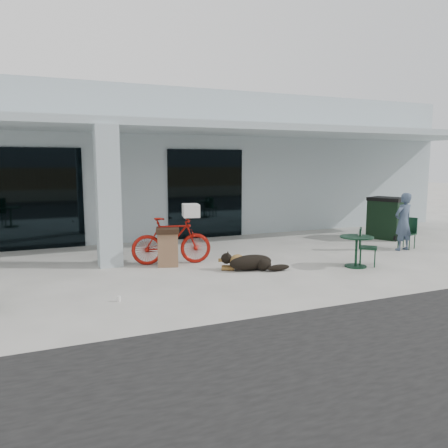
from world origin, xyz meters
name	(u,v)px	position (x,y,z in m)	size (l,w,h in m)	color
ground	(209,284)	(0.00, 0.00, 0.00)	(80.00, 80.00, 0.00)	beige
building	(125,164)	(0.00, 8.50, 2.25)	(22.00, 7.00, 4.50)	#ACBDC2
storefront_glass_left	(28,199)	(-3.20, 4.98, 1.35)	(2.80, 0.06, 2.70)	black
storefront_glass_right	(206,194)	(1.80, 4.98, 1.35)	(2.40, 0.06, 2.70)	black
column	(108,197)	(-1.50, 2.30, 1.56)	(0.50, 0.50, 3.12)	#ACBDC2
overhang	(158,127)	(0.00, 3.60, 3.21)	(22.00, 2.80, 0.18)	#ACBDC2
bicycle	(171,241)	(-0.18, 1.90, 0.54)	(0.51, 1.80, 1.08)	#A0140C
laundry_basket	(191,210)	(0.26, 1.81, 1.22)	(0.49, 0.36, 0.29)	white
dog	(251,261)	(1.23, 0.70, 0.19)	(1.14, 0.38, 0.38)	black
cup_near_dog	(119,299)	(-1.76, -0.39, 0.05)	(0.07, 0.07, 0.09)	white
cafe_table_far	(356,252)	(3.53, 0.06, 0.34)	(0.73, 0.73, 0.69)	#133722
cafe_chair_far_a	(368,247)	(3.85, 0.06, 0.43)	(0.38, 0.42, 0.85)	#133722
cafe_chair_far_b	(407,233)	(6.17, 1.21, 0.42)	(0.38, 0.42, 0.84)	#133722
person	(403,222)	(5.89, 1.09, 0.76)	(0.56, 0.37, 1.53)	#3E4F69
cup_on_table	(360,233)	(3.68, 0.15, 0.74)	(0.07, 0.07, 0.10)	white
trash_receptacle	(168,247)	(-0.30, 1.80, 0.43)	(0.50, 0.50, 0.86)	#866145
wheeled_bin	(386,218)	(6.83, 2.70, 0.63)	(0.78, 0.99, 1.26)	black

